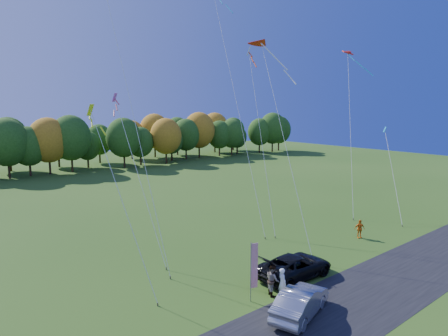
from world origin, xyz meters
TOP-DOWN VIEW (x-y plane):
  - ground at (0.00, 0.00)m, footprint 160.00×160.00m
  - asphalt_strip at (0.00, -4.00)m, footprint 90.00×6.00m
  - tree_line at (0.00, 55.00)m, footprint 116.00×12.00m
  - black_suv at (1.68, 0.50)m, footprint 5.70×2.68m
  - silver_sedan at (-1.93, -2.97)m, footprint 5.11×3.12m
  - person_tailgate_a at (-1.15, -0.93)m, footprint 0.64×0.79m
  - person_tailgate_b at (-1.34, -0.31)m, footprint 1.08×1.18m
  - person_east at (12.31, 2.26)m, footprint 1.03×0.83m
  - feather_flag at (-2.79, -0.12)m, footprint 0.47×0.18m
  - kite_delta_blue at (-5.78, 10.18)m, footprint 2.94×9.85m
  - kite_parafoil_orange at (7.63, 13.48)m, footprint 5.82×13.01m
  - kite_delta_red at (5.49, 5.13)m, footprint 3.15×8.69m
  - kite_parafoil_rainbow at (20.38, 8.89)m, footprint 8.60×6.88m
  - kite_diamond_yellow at (-8.24, 5.50)m, footprint 2.09×5.65m
  - kite_diamond_white at (7.60, 9.84)m, footprint 2.85×6.63m
  - kite_diamond_pink at (-4.49, 10.93)m, footprint 1.17×7.66m
  - kite_diamond_blue_low at (20.97, 4.02)m, footprint 5.69×5.73m

SIDE VIEW (x-z plane):
  - ground at x=0.00m, z-range 0.00..0.00m
  - tree_line at x=0.00m, z-range -5.00..5.00m
  - asphalt_strip at x=0.00m, z-range 0.00..0.01m
  - black_suv at x=1.68m, z-range 0.00..1.58m
  - silver_sedan at x=-1.93m, z-range 0.00..1.59m
  - person_east at x=12.31m, z-range 0.00..1.64m
  - person_tailgate_a at x=-1.15m, z-range 0.00..1.86m
  - person_tailgate_b at x=-1.34m, z-range 0.00..1.95m
  - feather_flag at x=-2.79m, z-range 0.40..4.06m
  - kite_diamond_blue_low at x=20.97m, z-range -0.22..9.26m
  - kite_diamond_yellow at x=-8.24m, z-range -0.18..11.78m
  - kite_diamond_pink at x=-4.49m, z-range 0.35..13.19m
  - kite_diamond_white at x=7.60m, z-range -0.26..17.26m
  - kite_delta_red at x=5.49m, z-range -0.11..17.97m
  - kite_parafoil_rainbow at x=20.38m, z-range -0.14..18.09m
  - kite_parafoil_orange at x=7.63m, z-range -0.20..24.60m
  - kite_delta_blue at x=-5.78m, z-range 0.12..29.37m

